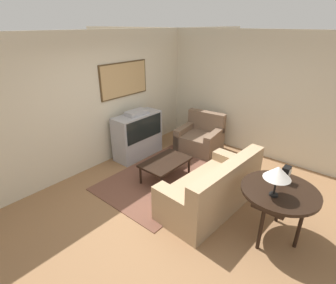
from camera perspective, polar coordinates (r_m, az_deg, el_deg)
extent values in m
plane|color=#8E6642|center=(4.65, 1.98, -12.61)|extent=(12.00, 12.00, 0.00)
cube|color=beige|center=(5.49, -15.68, 8.23)|extent=(12.00, 0.06, 2.70)
cube|color=#4C381E|center=(5.82, -9.53, 13.27)|extent=(1.26, 0.03, 0.72)
cube|color=tan|center=(5.81, -9.41, 13.25)|extent=(1.21, 0.01, 0.67)
cube|color=beige|center=(6.18, 17.77, 9.75)|extent=(0.06, 12.00, 2.70)
cube|color=brown|center=(5.24, -0.58, -7.79)|extent=(2.50, 1.72, 0.01)
cube|color=#9E9EA3|center=(6.04, -6.50, -0.93)|extent=(1.12, 0.47, 0.45)
cube|color=#9E9EA3|center=(5.85, -6.73, 3.45)|extent=(1.12, 0.47, 0.55)
cube|color=black|center=(5.69, -5.08, 2.91)|extent=(1.01, 0.01, 0.48)
cube|color=#9E9EA3|center=(5.74, -6.89, 6.41)|extent=(0.51, 0.26, 0.09)
cube|color=tan|center=(4.47, 8.97, -11.06)|extent=(1.86, 0.96, 0.45)
cube|color=tan|center=(4.09, 13.09, -7.57)|extent=(1.82, 0.32, 0.46)
cube|color=tan|center=(5.01, 14.25, -6.28)|extent=(0.29, 0.87, 0.61)
cube|color=tan|center=(3.92, 2.17, -15.13)|extent=(0.29, 0.87, 0.61)
cube|color=#7C664D|center=(4.48, 14.30, -5.50)|extent=(0.37, 0.14, 0.34)
cube|color=#7C664D|center=(3.88, 8.14, -10.04)|extent=(0.37, 0.14, 0.34)
cube|color=brown|center=(6.31, 6.80, 0.01)|extent=(1.00, 1.03, 0.41)
cube|color=brown|center=(6.44, 8.39, 4.61)|extent=(0.30, 0.94, 0.45)
cube|color=brown|center=(6.44, 3.78, 1.34)|extent=(0.90, 0.27, 0.55)
cube|color=brown|center=(6.14, 10.03, -0.20)|extent=(0.90, 0.27, 0.55)
cube|color=black|center=(5.01, -0.56, -4.37)|extent=(0.95, 0.60, 0.04)
cylinder|color=black|center=(4.70, -1.64, -9.41)|extent=(0.04, 0.04, 0.36)
cylinder|color=black|center=(5.27, 4.60, -5.42)|extent=(0.04, 0.04, 0.36)
cylinder|color=black|center=(5.00, -6.00, -7.27)|extent=(0.04, 0.04, 0.36)
cylinder|color=black|center=(5.54, 0.36, -3.74)|extent=(0.04, 0.04, 0.36)
cylinder|color=black|center=(3.84, 23.17, -9.79)|extent=(1.01, 1.01, 0.04)
cube|color=black|center=(3.87, 23.01, -10.55)|extent=(0.86, 0.41, 0.08)
cylinder|color=black|center=(3.81, 19.61, -16.98)|extent=(0.05, 0.05, 0.75)
cylinder|color=black|center=(4.36, 23.20, -11.74)|extent=(0.05, 0.05, 0.75)
cylinder|color=black|center=(4.02, 26.76, -15.90)|extent=(0.05, 0.05, 0.75)
cylinder|color=black|center=(3.68, 21.98, -10.55)|extent=(0.11, 0.11, 0.02)
cylinder|color=black|center=(3.57, 22.47, -7.98)|extent=(0.02, 0.02, 0.37)
cone|color=silver|center=(3.51, 22.82, -6.12)|extent=(0.34, 0.34, 0.16)
cube|color=black|center=(3.97, 24.25, -6.47)|extent=(0.14, 0.09, 0.24)
cylinder|color=white|center=(3.94, 25.01, -6.14)|extent=(0.11, 0.01, 0.11)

